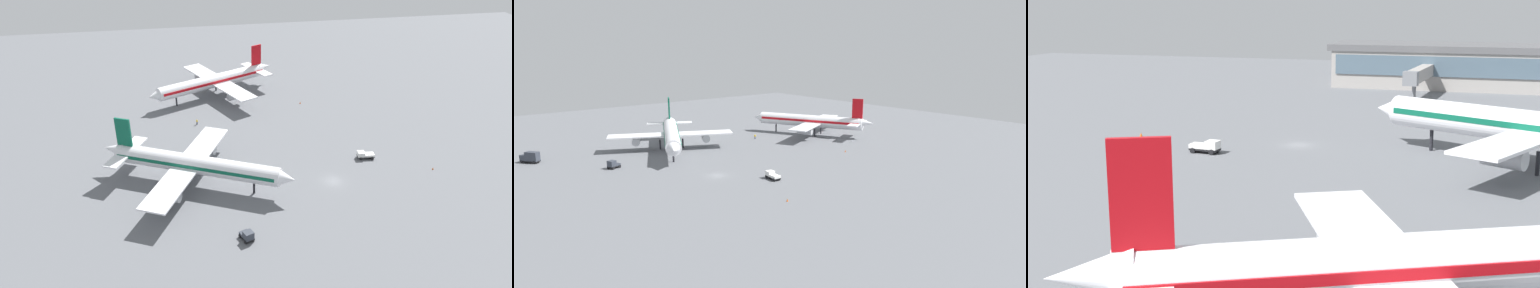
% 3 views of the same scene
% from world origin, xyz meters
% --- Properties ---
extents(ground, '(288.00, 288.00, 0.00)m').
position_xyz_m(ground, '(0.00, 0.00, 0.00)').
color(ground, slate).
extents(airplane_at_gate, '(45.66, 37.97, 14.95)m').
position_xyz_m(airplane_at_gate, '(-33.37, 4.93, 5.43)').
color(airplane_at_gate, white).
rests_on(airplane_at_gate, ground).
extents(airplane_taxiing, '(44.14, 36.66, 14.37)m').
position_xyz_m(airplane_taxiing, '(-23.35, 57.60, 5.22)').
color(airplane_taxiing, white).
rests_on(airplane_taxiing, ground).
extents(baggage_tug, '(3.16, 3.67, 2.30)m').
position_xyz_m(baggage_tug, '(-24.16, -17.98, 1.16)').
color(baggage_tug, black).
rests_on(baggage_tug, ground).
extents(pushback_tractor, '(4.56, 2.56, 1.90)m').
position_xyz_m(pushback_tractor, '(11.58, 9.21, 0.97)').
color(pushback_tractor, black).
rests_on(pushback_tractor, ground).
extents(catering_truck, '(5.64, 4.84, 3.30)m').
position_xyz_m(catering_truck, '(-45.25, -33.85, 1.70)').
color(catering_truck, black).
rests_on(catering_truck, ground).
extents(ground_crew_worker, '(0.52, 0.52, 1.67)m').
position_xyz_m(ground_crew_worker, '(-30.77, 36.70, 0.85)').
color(ground_crew_worker, '#1E2338').
rests_on(ground_crew_worker, ground).
extents(safety_cone_near_gate, '(0.44, 0.44, 0.60)m').
position_xyz_m(safety_cone_near_gate, '(26.71, 0.79, 0.30)').
color(safety_cone_near_gate, '#EA590C').
rests_on(safety_cone_near_gate, ground).
extents(safety_cone_mid_apron, '(0.44, 0.44, 0.60)m').
position_xyz_m(safety_cone_mid_apron, '(3.60, 46.14, 0.30)').
color(safety_cone_mid_apron, '#EA590C').
rests_on(safety_cone_mid_apron, ground).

